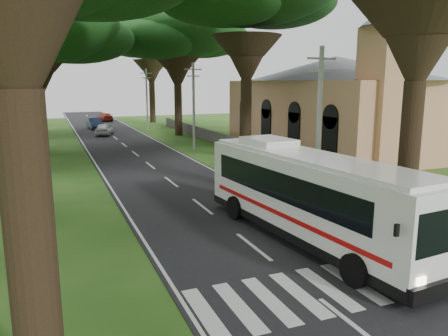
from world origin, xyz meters
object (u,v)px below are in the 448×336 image
(church, at_px, (336,97))
(distant_car_a, at_px, (104,129))
(coach_bus, at_px, (308,195))
(distant_car_b, at_px, (95,123))
(pedestrian, at_px, (21,205))
(pole_near, at_px, (319,125))
(pole_mid, at_px, (194,105))
(pole_far, at_px, (147,98))
(distant_car_c, at_px, (105,117))

(church, relative_size, distant_car_a, 5.72)
(coach_bus, bearing_deg, distant_car_b, 88.88)
(church, distance_m, distant_car_b, 33.71)
(distant_car_a, height_order, pedestrian, pedestrian)
(pole_near, bearing_deg, pedestrian, 170.62)
(pole_mid, relative_size, distant_car_b, 1.75)
(church, distance_m, coach_bus, 25.20)
(pole_near, distance_m, distant_car_a, 35.88)
(pole_near, relative_size, distant_car_b, 1.75)
(pole_near, distance_m, pole_mid, 20.00)
(pole_near, xyz_separation_m, pedestrian, (-13.89, 2.29, -3.24))
(pole_far, relative_size, distant_car_c, 1.79)
(church, bearing_deg, distant_car_a, 133.58)
(distant_car_a, bearing_deg, distant_car_c, -80.74)
(church, height_order, distant_car_b, church)
(pole_mid, bearing_deg, pedestrian, -128.11)
(church, bearing_deg, distant_car_c, 112.53)
(church, xyz_separation_m, pole_mid, (-12.36, 4.45, -0.73))
(pole_far, relative_size, distant_car_a, 1.91)
(distant_car_c, height_order, pedestrian, pedestrian)
(pole_far, bearing_deg, distant_car_a, -142.46)
(church, distance_m, pedestrian, 29.67)
(pole_far, relative_size, distant_car_b, 1.75)
(distant_car_b, bearing_deg, coach_bus, -89.48)
(coach_bus, bearing_deg, pole_near, 46.86)
(coach_bus, height_order, distant_car_a, coach_bus)
(pole_far, bearing_deg, pole_mid, -90.00)
(pole_far, height_order, distant_car_c, pole_far)
(distant_car_a, relative_size, pedestrian, 2.23)
(pole_far, bearing_deg, pole_near, -90.00)
(distant_car_a, xyz_separation_m, pedestrian, (-7.59, -32.86, 0.20))
(pole_far, height_order, coach_bus, pole_far)
(distant_car_a, height_order, distant_car_b, distant_car_b)
(church, relative_size, pole_near, 3.00)
(church, xyz_separation_m, pole_far, (-12.36, 24.45, -0.73))
(church, bearing_deg, pole_far, 116.82)
(church, relative_size, distant_car_c, 5.37)
(pole_far, xyz_separation_m, coach_bus, (-3.16, -44.07, -2.29))
(pole_near, bearing_deg, coach_bus, -127.88)
(church, bearing_deg, pole_near, -128.50)
(distant_car_b, distance_m, pedestrian, 41.48)
(church, height_order, coach_bus, church)
(church, xyz_separation_m, distant_car_c, (-16.23, 39.13, -4.23))
(distant_car_a, bearing_deg, pole_mid, 128.93)
(pedestrian, bearing_deg, pole_near, -83.39)
(pole_near, bearing_deg, church, 51.50)
(coach_bus, bearing_deg, pedestrian, 144.08)
(coach_bus, height_order, pedestrian, coach_bus)
(pole_near, relative_size, pole_mid, 1.00)
(pole_near, xyz_separation_m, pole_far, (0.00, 40.00, 0.00))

